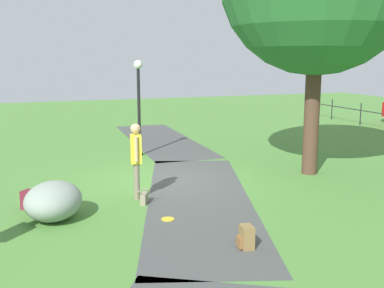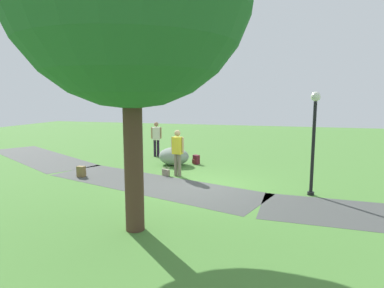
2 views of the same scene
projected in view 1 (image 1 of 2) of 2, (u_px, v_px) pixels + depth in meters
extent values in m
plane|color=#4B8037|center=(173.00, 180.00, 12.33)|extent=(48.00, 48.00, 0.00)
cube|color=#454745|center=(161.00, 140.00, 18.35)|extent=(8.09, 2.63, 0.01)
cube|color=#454745|center=(199.00, 199.00, 10.68)|extent=(8.32, 4.63, 0.01)
cylinder|color=#4D3426|center=(312.00, 111.00, 12.74)|extent=(0.42, 0.42, 3.48)
cylinder|color=black|center=(140.00, 154.00, 15.44)|extent=(0.20, 0.20, 0.10)
cylinder|color=black|center=(139.00, 113.00, 15.19)|extent=(0.10, 0.10, 2.83)
sphere|color=white|center=(138.00, 64.00, 14.90)|extent=(0.28, 0.28, 0.28)
ellipsoid|color=gray|center=(53.00, 201.00, 9.30)|extent=(1.66, 1.49, 0.77)
cylinder|color=#7A715A|center=(137.00, 181.00, 10.59)|extent=(0.13, 0.13, 0.85)
cylinder|color=#7A715A|center=(136.00, 180.00, 10.75)|extent=(0.13, 0.13, 0.85)
cube|color=yellow|center=(136.00, 149.00, 10.53)|extent=(0.40, 0.30, 0.63)
cylinder|color=tan|center=(136.00, 149.00, 10.31)|extent=(0.08, 0.08, 0.56)
cylinder|color=tan|center=(135.00, 146.00, 10.74)|extent=(0.08, 0.08, 0.56)
sphere|color=tan|center=(135.00, 129.00, 10.45)|extent=(0.23, 0.23, 0.23)
cube|color=gray|center=(144.00, 199.00, 10.33)|extent=(0.34, 0.26, 0.24)
torus|color=gray|center=(144.00, 191.00, 10.30)|extent=(0.37, 0.37, 0.02)
cube|color=maroon|center=(28.00, 199.00, 10.00)|extent=(0.34, 0.33, 0.40)
cube|color=maroon|center=(33.00, 204.00, 9.97)|extent=(0.19, 0.17, 0.18)
cube|color=olive|center=(247.00, 237.00, 7.91)|extent=(0.30, 0.23, 0.40)
cube|color=brown|center=(239.00, 242.00, 7.90)|extent=(0.20, 0.08, 0.18)
cylinder|color=gold|center=(168.00, 219.00, 9.34)|extent=(0.26, 0.26, 0.02)
cylinder|color=black|center=(308.00, 105.00, 26.28)|extent=(0.05, 0.05, 1.05)
cylinder|color=black|center=(332.00, 109.00, 24.25)|extent=(0.05, 0.05, 1.05)
cylinder|color=black|center=(361.00, 114.00, 22.22)|extent=(0.05, 0.05, 1.05)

